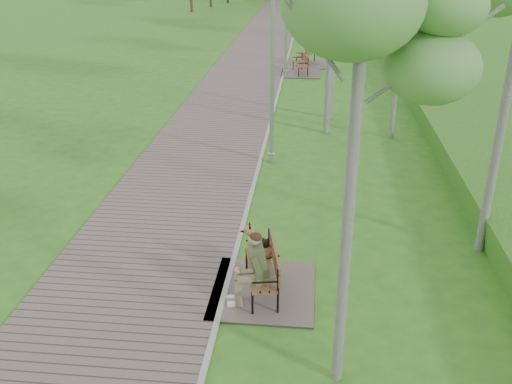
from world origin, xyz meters
TOP-DOWN VIEW (x-y plane):
  - ground at (0.00, 0.00)m, footprint 120.00×120.00m
  - walkway at (-1.75, 21.50)m, footprint 3.50×67.00m
  - kerb at (0.00, 21.50)m, footprint 0.10×67.00m
  - embankment at (12.00, 20.00)m, footprint 14.00×70.00m
  - bench_main at (0.59, -4.19)m, footprint 1.84×2.04m
  - bench_second at (0.77, 13.65)m, footprint 1.79×1.99m
  - bench_third at (0.97, 15.76)m, footprint 1.96×2.18m
  - lamp_post_near at (0.32, 2.26)m, footprint 0.19×0.19m
  - lamp_post_second at (0.11, 13.01)m, footprint 0.19×0.19m
  - birch_front_a at (1.95, -6.22)m, footprint 2.26×2.26m

SIDE VIEW (x-z plane):
  - ground at x=0.00m, z-range 0.00..0.00m
  - embankment at x=12.00m, z-range -0.80..0.80m
  - walkway at x=-1.75m, z-range 0.00..0.04m
  - kerb at x=0.00m, z-range 0.00..0.05m
  - bench_second at x=0.77m, z-range -0.35..0.75m
  - bench_third at x=0.97m, z-range -0.38..0.83m
  - bench_main at x=0.59m, z-range -0.35..1.25m
  - lamp_post_near at x=0.32m, z-range -0.16..4.63m
  - lamp_post_second at x=0.11m, z-range -0.16..4.77m
  - birch_front_a at x=1.95m, z-range 1.87..8.44m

